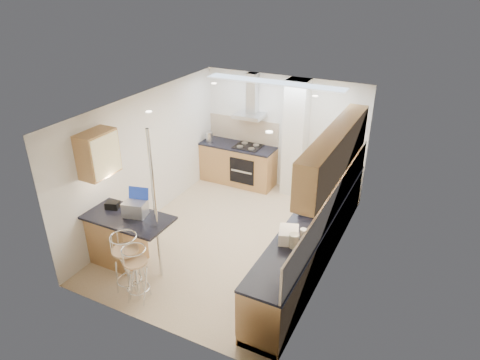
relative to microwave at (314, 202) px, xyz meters
The scene contains 16 objects.
ground 1.80m from the microwave, behind, with size 4.80×4.80×0.00m, color tan.
room_shell 1.24m from the microwave, 166.75° to the left, with size 3.64×4.84×2.51m.
right_counter 0.62m from the microwave, 63.57° to the right, with size 0.63×4.40×0.92m.
back_counter 3.17m from the microwave, 140.29° to the left, with size 1.70×0.63×0.92m.
peninsula 3.07m from the microwave, 148.72° to the right, with size 1.47×0.72×0.94m.
microwave is the anchor object (origin of this frame).
laptop 2.86m from the microwave, 149.24° to the right, with size 0.35×0.26×0.24m, color #97999F.
bag 3.28m from the microwave, 153.69° to the right, with size 0.21×0.15×0.12m, color black.
bar_stool_near 3.07m from the microwave, 135.87° to the right, with size 0.42×0.42×1.02m, color tan, non-canonical shape.
bar_stool_end 2.97m from the microwave, 131.78° to the right, with size 0.37×0.37×0.92m, color tan, non-canonical shape.
jar_a 0.57m from the microwave, 90.95° to the left, with size 0.12×0.12×0.18m, color silver.
jar_b 0.63m from the microwave, 91.84° to the left, with size 0.11×0.11×0.14m, color silver.
jar_c 1.12m from the microwave, 86.52° to the right, with size 0.14×0.14×0.21m, color #B3AC8F.
jar_d 0.87m from the microwave, 82.09° to the right, with size 0.10×0.10×0.16m, color white.
bread_bin 1.01m from the microwave, 93.03° to the right, with size 0.28×0.35×0.18m, color silver.
kettle 3.59m from the microwave, 148.44° to the left, with size 0.16×0.16×0.23m, color silver.
Camera 1 is at (3.08, -5.81, 4.46)m, focal length 32.00 mm.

